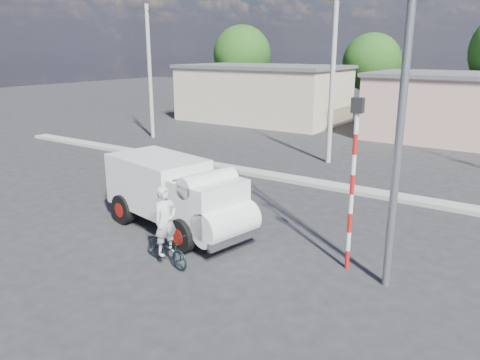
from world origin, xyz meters
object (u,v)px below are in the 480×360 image
Objects in this scene: truck at (178,193)px; cyclist at (166,232)px; bicycle at (167,249)px; traffic_pole at (353,171)px; streetlight at (398,73)px.

truck reaches higher than cyclist.
cyclist is at bearing 0.00° from bicycle.
traffic_pole is (3.99, 2.41, 1.69)m from cyclist.
streetlight reaches higher than cyclist.
cyclist reaches higher than bicycle.
truck is 7.30m from streetlight.
truck is at bearing 44.82° from cyclist.
traffic_pole is at bearing -48.23° from bicycle.
streetlight is at bearing -56.18° from cyclist.
truck is at bearing 44.82° from bicycle.
streetlight is at bearing -56.18° from bicycle.
truck is at bearing -178.52° from streetlight.
traffic_pole reaches higher than cyclist.
streetlight is (0.94, -0.30, 2.37)m from traffic_pole.
cyclist is (1.32, -1.95, -0.30)m from truck.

